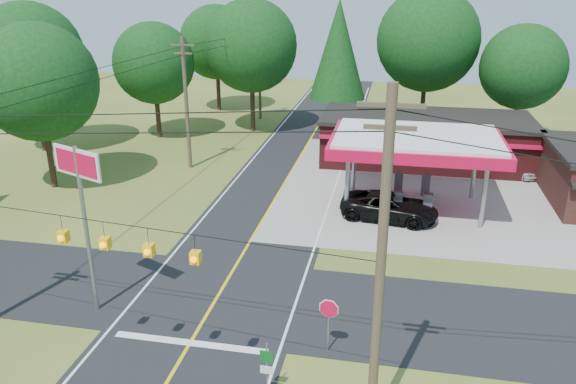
% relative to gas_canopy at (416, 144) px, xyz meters
% --- Properties ---
extents(ground, '(120.00, 120.00, 0.00)m').
position_rel_gas_canopy_xyz_m(ground, '(-9.00, -13.00, -4.27)').
color(ground, '#4B5F21').
rests_on(ground, ground).
extents(main_highway, '(8.00, 120.00, 0.02)m').
position_rel_gas_canopy_xyz_m(main_highway, '(-9.00, -13.00, -4.26)').
color(main_highway, black).
rests_on(main_highway, ground).
extents(cross_road, '(70.00, 7.00, 0.02)m').
position_rel_gas_canopy_xyz_m(cross_road, '(-9.00, -13.00, -4.25)').
color(cross_road, black).
rests_on(cross_road, ground).
extents(lane_center_yellow, '(0.15, 110.00, 0.00)m').
position_rel_gas_canopy_xyz_m(lane_center_yellow, '(-9.00, -13.00, -4.24)').
color(lane_center_yellow, yellow).
rests_on(lane_center_yellow, main_highway).
extents(gas_canopy, '(10.60, 7.40, 4.88)m').
position_rel_gas_canopy_xyz_m(gas_canopy, '(0.00, 0.00, 0.00)').
color(gas_canopy, gray).
rests_on(gas_canopy, ground).
extents(convenience_store, '(16.40, 7.55, 3.80)m').
position_rel_gas_canopy_xyz_m(convenience_store, '(1.00, 9.98, -2.35)').
color(convenience_store, '#531719').
rests_on(convenience_store, ground).
extents(utility_pole_near_right, '(1.80, 0.30, 11.50)m').
position_rel_gas_canopy_xyz_m(utility_pole_near_right, '(-1.50, -20.00, 1.69)').
color(utility_pole_near_right, '#473828').
rests_on(utility_pole_near_right, ground).
extents(utility_pole_far_left, '(1.80, 0.30, 10.00)m').
position_rel_gas_canopy_xyz_m(utility_pole_far_left, '(-17.00, 5.00, 0.93)').
color(utility_pole_far_left, '#473828').
rests_on(utility_pole_far_left, ground).
extents(utility_pole_north, '(0.30, 0.30, 9.50)m').
position_rel_gas_canopy_xyz_m(utility_pole_north, '(-15.50, 22.00, 0.48)').
color(utility_pole_north, '#473828').
rests_on(utility_pole_north, ground).
extents(overhead_beacons, '(17.04, 2.04, 1.03)m').
position_rel_gas_canopy_xyz_m(overhead_beacons, '(-10.00, -19.00, 1.95)').
color(overhead_beacons, black).
rests_on(overhead_beacons, ground).
extents(treeline_backdrop, '(70.27, 51.59, 13.30)m').
position_rel_gas_canopy_xyz_m(treeline_backdrop, '(-8.18, 11.01, 3.22)').
color(treeline_backdrop, '#332316').
rests_on(treeline_backdrop, ground).
extents(suv_car, '(6.69, 6.69, 1.63)m').
position_rel_gas_canopy_xyz_m(suv_car, '(-1.38, -2.21, -3.45)').
color(suv_car, black).
rests_on(suv_car, ground).
extents(sedan_car, '(4.82, 4.82, 1.22)m').
position_rel_gas_canopy_xyz_m(sedan_car, '(8.00, 8.00, -3.66)').
color(sedan_car, silver).
rests_on(sedan_car, ground).
extents(big_stop_sign, '(2.65, 1.19, 7.65)m').
position_rel_gas_canopy_xyz_m(big_stop_sign, '(-14.00, -15.01, 1.51)').
color(big_stop_sign, gray).
rests_on(big_stop_sign, ground).
extents(octagonal_stop_sign, '(0.82, 0.20, 2.39)m').
position_rel_gas_canopy_xyz_m(octagonal_stop_sign, '(-3.41, -16.01, -2.49)').
color(octagonal_stop_sign, gray).
rests_on(octagonal_stop_sign, ground).
extents(route_sign_post, '(0.46, 0.09, 2.24)m').
position_rel_gas_canopy_xyz_m(route_sign_post, '(-5.20, -19.02, -2.93)').
color(route_sign_post, gray).
rests_on(route_sign_post, ground).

